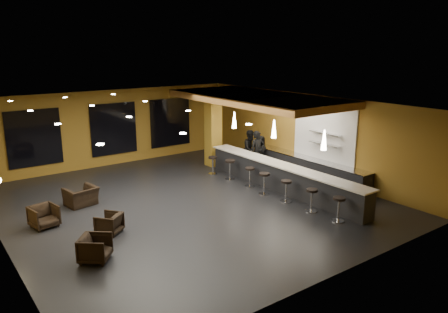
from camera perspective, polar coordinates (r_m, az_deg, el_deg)
floor at (r=15.80m, az=-4.81°, el=-6.18°), size 12.00×13.00×0.10m
ceiling at (r=14.92m, az=-5.10°, el=6.88°), size 12.00×13.00×0.10m
wall_back at (r=21.02m, az=-14.33°, el=3.68°), size 12.00×0.10×3.50m
wall_front at (r=10.48m, az=14.23°, el=-6.93°), size 12.00×0.10×3.50m
wall_right at (r=19.03m, az=10.80°, el=2.80°), size 0.10×13.00×3.50m
wood_soffit at (r=18.08m, az=4.21°, el=7.59°), size 3.60×8.00×0.28m
window_left at (r=19.91m, az=-23.54°, el=2.21°), size 2.20×0.06×2.40m
window_center at (r=20.92m, az=-14.21°, el=3.51°), size 2.20×0.06×2.40m
window_right at (r=22.20m, az=-7.03°, el=4.44°), size 2.20×0.06×2.40m
tile_backsplash at (r=18.26m, az=12.93°, el=3.01°), size 0.06×3.20×2.40m
bar_counter at (r=16.99m, az=7.51°, el=-2.81°), size 0.60×8.00×1.00m
bar_top at (r=16.84m, az=7.57°, el=-1.10°), size 0.78×8.10×0.05m
prep_counter at (r=18.72m, az=10.89°, el=-1.56°), size 0.70×6.00×0.86m
prep_top at (r=18.60m, az=10.95°, el=-0.21°), size 0.72×6.00×0.03m
wall_shelf_lower at (r=18.11m, az=13.04°, el=1.62°), size 0.30×1.50×0.03m
wall_shelf_upper at (r=18.02m, az=13.12°, el=3.01°), size 0.30×1.50×0.03m
column at (r=20.16m, az=-1.43°, el=3.69°), size 0.60×0.60×3.50m
pendant_0 at (r=15.20m, az=12.94°, el=2.11°), size 0.20×0.20×0.70m
pendant_1 at (r=16.90m, az=6.54°, el=3.59°), size 0.20×0.20×0.70m
pendant_2 at (r=18.78m, az=1.36°, el=4.76°), size 0.20×0.20×0.70m
staff_a at (r=19.21m, az=4.39°, el=0.62°), size 0.74×0.55×1.86m
staff_b at (r=19.95m, az=3.50°, el=0.99°), size 0.86×0.67×1.75m
staff_c at (r=19.85m, az=4.73°, el=0.58°), size 0.85×0.67×1.54m
armchair_a at (r=12.07m, az=-16.48°, el=-11.43°), size 1.05×1.05×0.69m
armchair_b at (r=13.62m, az=-14.78°, el=-8.43°), size 0.94×0.95×0.62m
armchair_c at (r=14.67m, az=-22.45°, el=-7.24°), size 0.88×0.90×0.70m
armchair_d at (r=16.16m, az=-18.16°, el=-4.97°), size 1.15×1.05×0.66m
bar_stool_0 at (r=14.40m, az=14.76°, el=-6.28°), size 0.41×0.41×0.81m
bar_stool_1 at (r=15.01m, az=11.39°, el=-5.24°), size 0.41×0.41×0.80m
bar_stool_2 at (r=15.79m, az=8.13°, el=-4.11°), size 0.41×0.41×0.80m
bar_stool_3 at (r=16.49m, az=5.28°, el=-3.17°), size 0.42×0.42×0.83m
bar_stool_4 at (r=17.33m, az=3.40°, el=-2.35°), size 0.40×0.40×0.79m
bar_stool_5 at (r=18.19m, az=0.79°, el=-1.40°), size 0.43×0.43×0.84m
bar_stool_6 at (r=18.98m, az=-1.47°, el=-0.84°), size 0.40×0.40×0.79m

